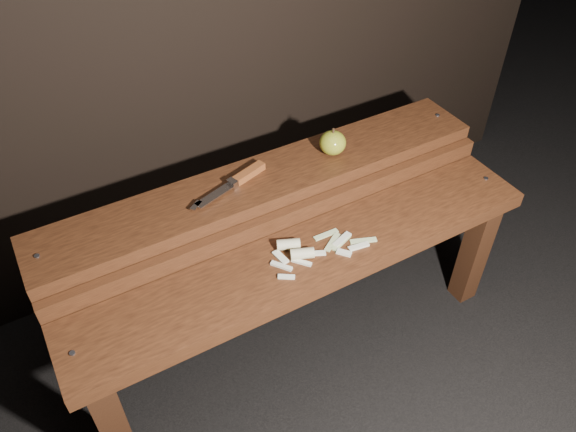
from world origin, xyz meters
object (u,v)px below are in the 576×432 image
bench_front_tier (313,274)px  bench_rear_tier (268,202)px  knife (240,179)px  apple (333,143)px

bench_front_tier → bench_rear_tier: 0.23m
knife → bench_front_tier: bearing=-74.5°
knife → apple: bearing=-2.4°
bench_rear_tier → knife: 0.12m
bench_rear_tier → apple: 0.23m
apple → knife: bearing=177.6°
bench_rear_tier → apple: (0.20, 0.00, 0.12)m
bench_rear_tier → apple: size_ratio=15.87×
apple → knife: 0.27m
apple → knife: size_ratio=0.33×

